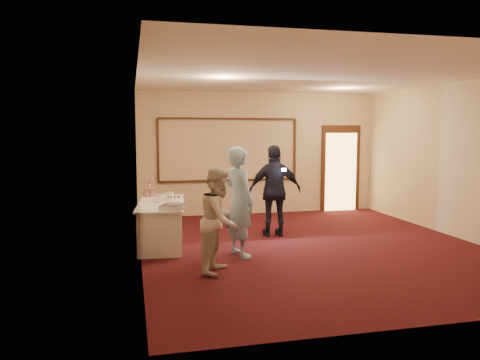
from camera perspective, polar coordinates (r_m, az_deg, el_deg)
name	(u,v)px	position (r m, az deg, el deg)	size (l,w,h in m)	color
floor	(312,246)	(8.55, 8.76, -8.00)	(7.00, 7.00, 0.00)	black
room_walls	(314,133)	(8.29, 8.99, 5.70)	(6.04, 7.04, 3.02)	beige
wall_molding	(229,150)	(11.40, -1.39, 3.71)	(3.45, 0.04, 1.55)	#371C10
doorway	(340,169)	(12.36, 12.15, 1.35)	(1.05, 0.07, 2.20)	#371C10
buffet_table	(162,223)	(8.66, -9.51, -5.20)	(1.02, 2.16, 0.77)	silver
pavlova_tray	(174,204)	(7.84, -8.04, -2.88)	(0.53, 0.61, 0.20)	#AEAFB5
cupcake_stand	(149,188)	(9.44, -10.98, -1.02)	(0.29, 0.29, 0.43)	#D15486
plate_stack_a	(161,198)	(8.62, -9.63, -2.20)	(0.17, 0.17, 0.14)	white
plate_stack_b	(169,196)	(8.86, -8.61, -1.95)	(0.17, 0.17, 0.14)	white
tart	(174,203)	(8.28, -8.09, -2.83)	(0.27, 0.27, 0.06)	white
man	(240,202)	(7.65, -0.05, -2.68)	(0.66, 0.43, 1.81)	#98D0EF
woman	(219,220)	(6.84, -2.52, -4.87)	(0.75, 0.58, 1.54)	beige
guest	(275,191)	(9.15, 4.28, -1.33)	(1.05, 0.44, 1.79)	black
camera_flash	(284,170)	(8.86, 5.36, 1.26)	(0.07, 0.04, 0.05)	white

